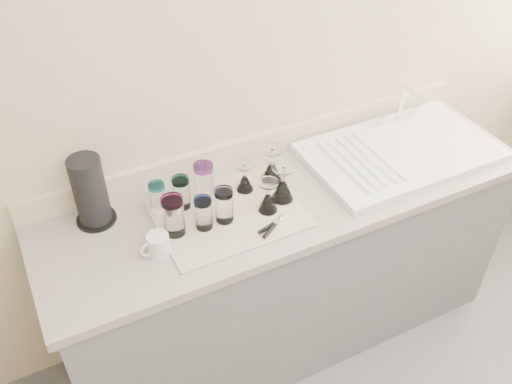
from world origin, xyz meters
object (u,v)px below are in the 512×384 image
tumbler_magenta (174,216)px  goblet_front_left (268,201)px  tumbler_lavender (224,205)px  goblet_front_right (283,188)px  tumbler_teal (158,197)px  white_mug (158,245)px  paper_towel_roll (90,192)px  tumbler_purple (204,181)px  tumbler_blue (204,213)px  goblet_back_right (272,170)px  tumbler_cyan (182,192)px  can_opener (272,226)px  sink_unit (400,151)px  goblet_back_left (245,181)px

tumbler_magenta → goblet_front_left: tumbler_magenta is taller
tumbler_lavender → goblet_front_right: (0.25, 0.01, -0.02)m
tumbler_teal → tumbler_magenta: bearing=-85.4°
tumbler_magenta → white_mug: tumbler_magenta is taller
paper_towel_roll → tumbler_teal: bearing=-14.6°
tumbler_teal → tumbler_purple: bearing=-2.4°
tumbler_teal → goblet_front_left: goblet_front_left is taller
tumbler_blue → white_mug: bearing=-166.7°
white_mug → paper_towel_roll: 0.33m
tumbler_blue → goblet_back_right: (0.36, 0.14, -0.01)m
tumbler_magenta → tumbler_cyan: bearing=58.5°
goblet_front_left → tumbler_purple: bearing=136.0°
tumbler_blue → tumbler_lavender: tumbler_lavender is taller
tumbler_lavender → paper_towel_roll: 0.49m
goblet_back_right → can_opener: (-0.13, -0.26, -0.05)m
sink_unit → goblet_back_left: sink_unit is taller
paper_towel_roll → tumbler_lavender: bearing=-27.4°
can_opener → goblet_front_left: bearing=70.9°
tumbler_blue → tumbler_lavender: size_ratio=0.93×
tumbler_teal → goblet_front_left: bearing=-26.7°
tumbler_teal → tumbler_lavender: size_ratio=0.88×
sink_unit → can_opener: (-0.72, -0.17, -0.00)m
tumbler_magenta → white_mug: 0.12m
goblet_back_left → tumbler_magenta: bearing=-162.1°
tumbler_magenta → goblet_back_right: (0.46, 0.12, -0.03)m
tumbler_lavender → goblet_front_left: (0.17, -0.02, -0.03)m
paper_towel_roll → can_opener: bearing=-31.2°
tumbler_magenta → paper_towel_roll: paper_towel_roll is taller
goblet_front_right → can_opener: size_ratio=1.29×
tumbler_lavender → paper_towel_roll: (-0.43, 0.23, 0.06)m
paper_towel_roll → tumbler_purple: bearing=-9.2°
goblet_back_left → can_opener: goblet_back_left is taller
tumbler_blue → goblet_front_right: bearing=1.9°
goblet_front_left → white_mug: bearing=-177.0°
tumbler_lavender → goblet_front_right: 0.26m
goblet_front_right → paper_towel_roll: size_ratio=0.55×
goblet_front_left → white_mug: (-0.45, -0.02, -0.01)m
tumbler_magenta → paper_towel_roll: size_ratio=0.57×
sink_unit → goblet_front_right: bearing=-176.6°
tumbler_teal → tumbler_cyan: 0.09m
white_mug → paper_towel_roll: size_ratio=0.42×
goblet_back_right → white_mug: bearing=-161.8°
tumbler_purple → goblet_back_right: 0.29m
goblet_front_right → tumbler_magenta: bearing=178.9°
white_mug → paper_towel_roll: (-0.15, 0.27, 0.10)m
tumbler_lavender → goblet_front_left: tumbler_lavender is taller
tumbler_cyan → tumbler_blue: size_ratio=1.02×
goblet_back_left → white_mug: goblet_back_left is taller
goblet_back_right → tumbler_cyan: bearing=178.5°
sink_unit → can_opener: bearing=-166.9°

